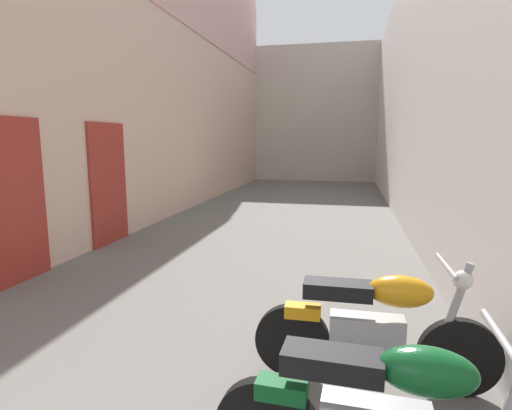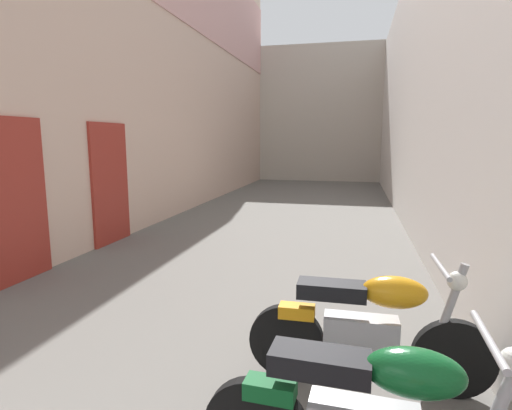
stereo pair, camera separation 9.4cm
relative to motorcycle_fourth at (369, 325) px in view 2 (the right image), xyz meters
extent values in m
plane|color=#66635E|center=(-1.79, 3.85, -0.50)|extent=(36.15, 36.15, 0.00)
cube|color=beige|center=(-4.73, 5.85, 3.83)|extent=(0.40, 20.15, 8.66)
cube|color=#9E2D23|center=(-4.51, 1.38, 0.60)|extent=(0.06, 1.10, 2.20)
cube|color=#9E2D23|center=(-4.51, 3.58, 0.60)|extent=(0.06, 1.10, 2.20)
cube|color=silver|center=(1.14, 5.85, 2.51)|extent=(0.40, 20.15, 6.02)
cube|color=beige|center=(-1.79, 16.92, 2.54)|extent=(8.47, 2.00, 6.08)
ellipsoid|color=#0F5123|center=(0.17, -1.09, 0.28)|extent=(0.49, 0.28, 0.24)
cube|color=black|center=(-0.29, -1.07, 0.26)|extent=(0.53, 0.24, 0.12)
cylinder|color=#9E9EA3|center=(0.47, -1.11, 0.50)|extent=(0.06, 0.58, 0.04)
cube|color=#0F5123|center=(-0.55, -1.06, 0.06)|extent=(0.29, 0.15, 0.10)
cylinder|color=black|center=(0.61, 0.01, -0.20)|extent=(0.60, 0.09, 0.60)
cylinder|color=black|center=(-0.63, -0.01, -0.20)|extent=(0.60, 0.09, 0.60)
cube|color=#9E9EA3|center=(-0.06, 0.00, -0.08)|extent=(0.56, 0.21, 0.28)
ellipsoid|color=orange|center=(0.17, 0.00, 0.28)|extent=(0.48, 0.27, 0.24)
cube|color=black|center=(-0.29, 0.00, 0.26)|extent=(0.52, 0.23, 0.12)
cylinder|color=#9E9EA3|center=(0.54, 0.01, 0.15)|extent=(0.25, 0.06, 0.77)
cylinder|color=#9E9EA3|center=(0.47, 0.01, 0.50)|extent=(0.04, 0.58, 0.04)
sphere|color=silver|center=(0.59, 0.01, 0.40)|extent=(0.14, 0.14, 0.14)
cube|color=orange|center=(-0.55, -0.01, 0.06)|extent=(0.28, 0.14, 0.10)
camera|label=1|loc=(-0.24, -3.09, 1.41)|focal=28.75mm
camera|label=2|loc=(-0.15, -3.07, 1.41)|focal=28.75mm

